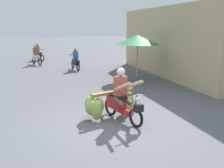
# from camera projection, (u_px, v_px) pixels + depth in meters

# --- Properties ---
(ground_plane) EXTENTS (120.00, 120.00, 0.00)m
(ground_plane) POSITION_uv_depth(u_px,v_px,m) (116.00, 124.00, 7.23)
(ground_plane) COLOR #56595E
(motorbike_main_loaded) EXTENTS (1.81, 1.78, 1.58)m
(motorbike_main_loaded) POSITION_uv_depth(u_px,v_px,m) (111.00, 102.00, 7.56)
(motorbike_main_loaded) COLOR black
(motorbike_main_loaded) RESTS_ON ground
(motorbike_distant_ahead_left) EXTENTS (0.50, 1.62, 1.40)m
(motorbike_distant_ahead_left) POSITION_uv_depth(u_px,v_px,m) (76.00, 61.00, 15.98)
(motorbike_distant_ahead_left) COLOR black
(motorbike_distant_ahead_left) RESTS_ON ground
(motorbike_distant_ahead_right) EXTENTS (0.91, 1.44, 1.40)m
(motorbike_distant_ahead_right) POSITION_uv_depth(u_px,v_px,m) (38.00, 53.00, 20.43)
(motorbike_distant_ahead_right) COLOR black
(motorbike_distant_ahead_right) RESTS_ON ground
(motorbike_distant_far_ahead) EXTENTS (0.75, 1.54, 1.40)m
(motorbike_distant_far_ahead) POSITION_uv_depth(u_px,v_px,m) (36.00, 57.00, 18.14)
(motorbike_distant_far_ahead) COLOR black
(motorbike_distant_far_ahead) RESTS_ON ground
(shopfront_building) EXTENTS (4.57, 10.33, 3.75)m
(shopfront_building) POSITION_uv_depth(u_px,v_px,m) (194.00, 41.00, 14.49)
(shopfront_building) COLOR tan
(shopfront_building) RESTS_ON ground
(market_umbrella_near_shop) EXTENTS (2.24, 2.24, 2.29)m
(market_umbrella_near_shop) POSITION_uv_depth(u_px,v_px,m) (137.00, 40.00, 12.80)
(market_umbrella_near_shop) COLOR #99999E
(market_umbrella_near_shop) RESTS_ON ground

